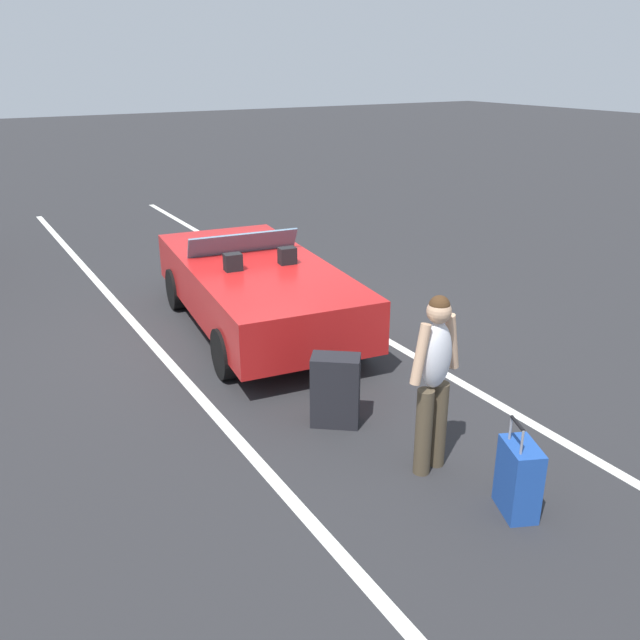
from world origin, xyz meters
TOP-DOWN VIEW (x-y plane):
  - ground_plane at (0.00, 0.00)m, footprint 80.00×80.00m
  - lot_line_near at (0.00, -1.29)m, footprint 18.00×0.12m
  - lot_line_mid at (0.00, 1.41)m, footprint 18.00×0.12m
  - convertible_car at (0.21, -0.02)m, footprint 4.31×2.22m
  - suitcase_large_black at (-2.70, 0.42)m, footprint 0.51×0.55m
  - suitcase_medium_bright at (-4.67, -0.10)m, footprint 0.46×0.38m
  - traveler_person at (-3.82, 0.12)m, footprint 0.28×0.61m

SIDE VIEW (x-z plane):
  - ground_plane at x=0.00m, z-range 0.00..0.00m
  - lot_line_near at x=0.00m, z-range 0.00..0.00m
  - lot_line_mid at x=0.00m, z-range 0.00..0.00m
  - suitcase_medium_bright at x=-4.67m, z-range -0.11..0.73m
  - suitcase_large_black at x=-2.70m, z-range 0.00..0.74m
  - convertible_car at x=0.21m, z-range -0.03..1.21m
  - traveler_person at x=-3.82m, z-range 0.10..1.76m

